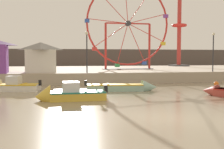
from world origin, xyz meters
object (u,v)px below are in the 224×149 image
at_px(promenade_lamp_far, 213,46).
at_px(mooring_buoy_orange, 216,84).
at_px(drop_tower_red_tower, 179,25).
at_px(promenade_lamp_near, 87,46).
at_px(ferris_wheel_red_frame, 128,25).
at_px(carnival_booth_white_ticket, 41,57).
at_px(motorboat_seafoam, 126,87).
at_px(motorboat_white_red_stripe, 11,86).
at_px(motorboat_mustard_yellow, 66,94).

bearing_deg(promenade_lamp_far, mooring_buoy_orange, -116.47).
xyz_separation_m(drop_tower_red_tower, promenade_lamp_near, (-18.22, -18.54, -4.47)).
bearing_deg(ferris_wheel_red_frame, carnival_booth_white_ticket, -153.62).
bearing_deg(drop_tower_red_tower, carnival_booth_white_ticket, -144.29).
relative_size(motorboat_seafoam, motorboat_white_red_stripe, 1.38).
bearing_deg(promenade_lamp_near, ferris_wheel_red_frame, 50.59).
relative_size(motorboat_seafoam, motorboat_mustard_yellow, 1.30).
relative_size(motorboat_seafoam, mooring_buoy_orange, 13.40).
bearing_deg(mooring_buoy_orange, promenade_lamp_far, 63.53).
bearing_deg(promenade_lamp_near, drop_tower_red_tower, 45.51).
height_order(ferris_wheel_red_frame, promenade_lamp_near, ferris_wheel_red_frame).
xyz_separation_m(motorboat_white_red_stripe, drop_tower_red_tower, (24.84, 23.53, 7.91)).
bearing_deg(motorboat_white_red_stripe, drop_tower_red_tower, -126.57).
bearing_deg(promenade_lamp_far, promenade_lamp_near, 178.29).
relative_size(motorboat_mustard_yellow, ferris_wheel_red_frame, 0.40).
bearing_deg(carnival_booth_white_ticket, promenade_lamp_near, -26.78).
bearing_deg(mooring_buoy_orange, motorboat_white_red_stripe, -178.82).
bearing_deg(mooring_buoy_orange, promenade_lamp_near, 158.28).
relative_size(motorboat_white_red_stripe, ferris_wheel_red_frame, 0.37).
xyz_separation_m(motorboat_white_red_stripe, promenade_lamp_far, (20.30, 4.58, 3.49)).
bearing_deg(motorboat_mustard_yellow, promenade_lamp_near, -104.02).
relative_size(motorboat_white_red_stripe, drop_tower_red_tower, 0.26).
bearing_deg(drop_tower_red_tower, promenade_lamp_far, -103.47).
height_order(carnival_booth_white_ticket, promenade_lamp_far, promenade_lamp_far).
relative_size(motorboat_mustard_yellow, mooring_buoy_orange, 10.30).
distance_m(ferris_wheel_red_frame, drop_tower_red_tower, 16.48).
distance_m(motorboat_mustard_yellow, motorboat_white_red_stripe, 7.15).
distance_m(promenade_lamp_near, promenade_lamp_far, 13.69).
distance_m(motorboat_mustard_yellow, drop_tower_red_tower, 36.74).
height_order(motorboat_seafoam, mooring_buoy_orange, motorboat_seafoam).
height_order(motorboat_seafoam, carnival_booth_white_ticket, carnival_booth_white_ticket).
bearing_deg(mooring_buoy_orange, drop_tower_red_tower, 74.01).
bearing_deg(motorboat_mustard_yellow, mooring_buoy_orange, -157.54).
xyz_separation_m(carnival_booth_white_ticket, mooring_buoy_orange, (16.23, -6.72, -2.53)).
xyz_separation_m(motorboat_seafoam, motorboat_mustard_yellow, (-4.92, -4.19, 0.07)).
relative_size(motorboat_mustard_yellow, motorboat_white_red_stripe, 1.06).
bearing_deg(motorboat_seafoam, motorboat_white_red_stripe, 175.44).
height_order(promenade_lamp_near, mooring_buoy_orange, promenade_lamp_near).
distance_m(motorboat_seafoam, motorboat_mustard_yellow, 6.46).
distance_m(motorboat_white_red_stripe, drop_tower_red_tower, 35.12).
bearing_deg(ferris_wheel_red_frame, drop_tower_red_tower, 42.52).
distance_m(drop_tower_red_tower, carnival_booth_white_ticket, 28.70).
distance_m(promenade_lamp_near, mooring_buoy_orange, 12.98).
bearing_deg(motorboat_white_red_stripe, motorboat_mustard_yellow, 135.77).
bearing_deg(drop_tower_red_tower, motorboat_mustard_yellow, -125.15).
bearing_deg(motorboat_seafoam, mooring_buoy_orange, 17.82).
xyz_separation_m(motorboat_seafoam, drop_tower_red_tower, (15.73, 25.15, 7.99)).
distance_m(motorboat_seafoam, mooring_buoy_orange, 9.31).
bearing_deg(motorboat_seafoam, drop_tower_red_tower, 63.46).
relative_size(carnival_booth_white_ticket, mooring_buoy_orange, 7.95).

